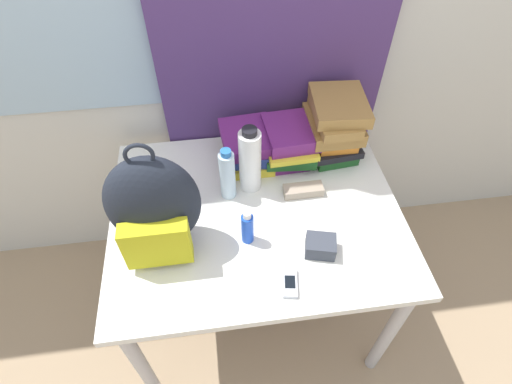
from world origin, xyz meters
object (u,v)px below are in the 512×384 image
at_px(sports_bottle, 250,161).
at_px(book_stack_right, 334,126).
at_px(backpack, 154,207).
at_px(book_stack_center, 289,141).
at_px(sunscreen_bottle, 247,228).
at_px(water_bottle, 227,175).
at_px(camera_pouch, 321,246).
at_px(cell_phone, 290,283).
at_px(book_stack_left, 249,146).
at_px(sunglasses_case, 303,190).

bearing_deg(sports_bottle, book_stack_right, 23.44).
xyz_separation_m(backpack, book_stack_right, (0.69, 0.37, -0.05)).
relative_size(backpack, book_stack_center, 1.56).
bearing_deg(sunscreen_bottle, water_bottle, 101.97).
bearing_deg(sunscreen_bottle, camera_pouch, -18.96).
distance_m(sports_bottle, cell_phone, 0.47).
distance_m(sports_bottle, camera_pouch, 0.40).
relative_size(book_stack_right, sports_bottle, 1.04).
bearing_deg(book_stack_right, backpack, -151.48).
bearing_deg(cell_phone, camera_pouch, 41.61).
bearing_deg(water_bottle, backpack, -142.72).
distance_m(backpack, water_bottle, 0.32).
relative_size(book_stack_center, book_stack_right, 0.96).
height_order(book_stack_right, sports_bottle, sports_bottle).
bearing_deg(water_bottle, book_stack_left, 61.32).
relative_size(sports_bottle, sunglasses_case, 1.87).
bearing_deg(backpack, book_stack_left, 47.11).
relative_size(backpack, book_stack_left, 1.77).
relative_size(backpack, book_stack_right, 1.50).
distance_m(backpack, book_stack_right, 0.78).
height_order(book_stack_center, camera_pouch, book_stack_center).
height_order(backpack, book_stack_right, backpack).
bearing_deg(book_stack_center, camera_pouch, -87.65).
bearing_deg(camera_pouch, book_stack_left, 110.40).
relative_size(book_stack_center, sunglasses_case, 1.87).
distance_m(sports_bottle, sunscreen_bottle, 0.26).
relative_size(book_stack_center, sports_bottle, 1.00).
height_order(backpack, sports_bottle, backpack).
bearing_deg(book_stack_right, sunglasses_case, -126.03).
relative_size(book_stack_center, camera_pouch, 2.43).
bearing_deg(water_bottle, sports_bottle, 21.02).
bearing_deg(cell_phone, book_stack_right, 64.44).
distance_m(book_stack_left, cell_phone, 0.60).
relative_size(sunscreen_bottle, cell_phone, 1.38).
bearing_deg(sunscreen_bottle, cell_phone, -59.80).
height_order(sunscreen_bottle, sunglasses_case, sunscreen_bottle).
bearing_deg(camera_pouch, book_stack_center, 92.35).
xyz_separation_m(cell_phone, camera_pouch, (0.12, 0.11, 0.02)).
xyz_separation_m(backpack, camera_pouch, (0.53, -0.11, -0.15)).
height_order(cell_phone, sunglasses_case, sunglasses_case).
bearing_deg(backpack, book_stack_right, 28.52).
distance_m(backpack, camera_pouch, 0.56).
distance_m(sunglasses_case, camera_pouch, 0.26).
height_order(sports_bottle, camera_pouch, sports_bottle).
bearing_deg(sports_bottle, water_bottle, -158.98).
height_order(sunscreen_bottle, cell_phone, sunscreen_bottle).
xyz_separation_m(book_stack_right, sunscreen_bottle, (-0.40, -0.40, -0.07)).
bearing_deg(book_stack_left, camera_pouch, -69.60).
height_order(book_stack_left, sunglasses_case, book_stack_left).
height_order(backpack, water_bottle, backpack).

